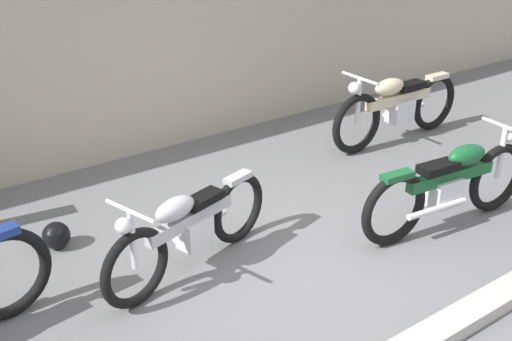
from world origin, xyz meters
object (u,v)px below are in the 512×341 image
object	(u,v)px
helmet	(56,235)
motorcycle_cream	(397,106)
motorcycle_green	(451,185)
motorcycle_silver	(189,228)

from	to	relation	value
helmet	motorcycle_cream	bearing A→B (deg)	0.06
motorcycle_green	motorcycle_silver	bearing A→B (deg)	168.20
motorcycle_silver	motorcycle_cream	bearing A→B (deg)	-179.87
motorcycle_green	motorcycle_cream	bearing A→B (deg)	62.41
helmet	motorcycle_cream	world-z (taller)	motorcycle_cream
motorcycle_green	motorcycle_silver	distance (m)	2.60
motorcycle_silver	motorcycle_cream	xyz separation A→B (m)	(3.72, 1.06, 0.06)
motorcycle_silver	motorcycle_cream	world-z (taller)	motorcycle_cream
motorcycle_green	motorcycle_silver	world-z (taller)	motorcycle_green
motorcycle_green	motorcycle_cream	distance (m)	2.24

